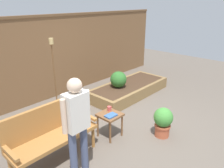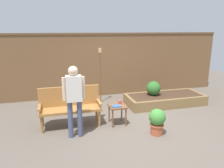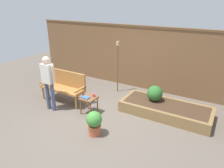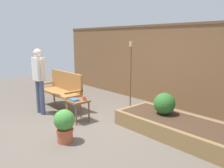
{
  "view_description": "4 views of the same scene",
  "coord_description": "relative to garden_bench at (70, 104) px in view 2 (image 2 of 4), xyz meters",
  "views": [
    {
      "loc": [
        -2.98,
        -2.32,
        2.48
      ],
      "look_at": [
        0.39,
        0.79,
        0.72
      ],
      "focal_mm": 35.09,
      "sensor_mm": 36.0,
      "label": 1
    },
    {
      "loc": [
        -1.75,
        -4.49,
        2.28
      ],
      "look_at": [
        -0.23,
        1.08,
        0.79
      ],
      "focal_mm": 34.16,
      "sensor_mm": 36.0,
      "label": 2
    },
    {
      "loc": [
        2.76,
        -3.87,
        2.93
      ],
      "look_at": [
        -0.1,
        1.0,
        0.63
      ],
      "focal_mm": 33.28,
      "sensor_mm": 36.0,
      "label": 3
    },
    {
      "loc": [
        3.68,
        -2.43,
        1.8
      ],
      "look_at": [
        -0.16,
        1.0,
        0.75
      ],
      "focal_mm": 36.26,
      "sensor_mm": 36.0,
      "label": 4
    }
  ],
  "objects": [
    {
      "name": "side_table",
      "position": [
        1.11,
        -0.26,
        -0.15
      ],
      "size": [
        0.4,
        0.4,
        0.48
      ],
      "color": "brown",
      "rests_on": "ground_plane"
    },
    {
      "name": "garden_bench",
      "position": [
        0.0,
        0.0,
        0.0
      ],
      "size": [
        1.44,
        0.48,
        0.94
      ],
      "color": "#A87038",
      "rests_on": "ground_plane"
    },
    {
      "name": "cup_on_table",
      "position": [
        1.21,
        -0.16,
        -0.02
      ],
      "size": [
        0.11,
        0.07,
        0.09
      ],
      "color": "#CC4C47",
      "rests_on": "side_table"
    },
    {
      "name": "raised_planter_bed",
      "position": [
        2.95,
        0.73,
        -0.39
      ],
      "size": [
        2.4,
        1.0,
        0.3
      ],
      "color": "olive",
      "rests_on": "ground_plane"
    },
    {
      "name": "potted_boxwood",
      "position": [
        1.8,
        -1.0,
        -0.22
      ],
      "size": [
        0.37,
        0.37,
        0.59
      ],
      "color": "#B75638",
      "rests_on": "ground_plane"
    },
    {
      "name": "shrub_near_bench",
      "position": [
        2.59,
        0.81,
        -0.03
      ],
      "size": [
        0.43,
        0.43,
        0.43
      ],
      "color": "brown",
      "rests_on": "raised_planter_bed"
    },
    {
      "name": "book_on_table",
      "position": [
        1.06,
        -0.33,
        -0.05
      ],
      "size": [
        0.22,
        0.15,
        0.03
      ],
      "primitive_type": "cube",
      "rotation": [
        0.0,
        0.0,
        -0.04
      ],
      "color": "#38609E",
      "rests_on": "side_table"
    },
    {
      "name": "ground_plane",
      "position": [
        1.45,
        -0.43,
        -0.54
      ],
      "size": [
        14.0,
        14.0,
        0.0
      ],
      "primitive_type": "plane",
      "color": "#60564C"
    },
    {
      "name": "tiki_torch",
      "position": [
        1.06,
        1.43,
        0.63
      ],
      "size": [
        0.1,
        0.1,
        1.72
      ],
      "color": "brown",
      "rests_on": "ground_plane"
    },
    {
      "name": "fence_back",
      "position": [
        1.45,
        2.17,
        0.55
      ],
      "size": [
        8.4,
        0.14,
        2.16
      ],
      "color": "brown",
      "rests_on": "ground_plane"
    },
    {
      "name": "person_by_bench",
      "position": [
        0.05,
        -0.64,
        0.39
      ],
      "size": [
        0.47,
        0.2,
        1.56
      ],
      "color": "#475170",
      "rests_on": "ground_plane"
    }
  ]
}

